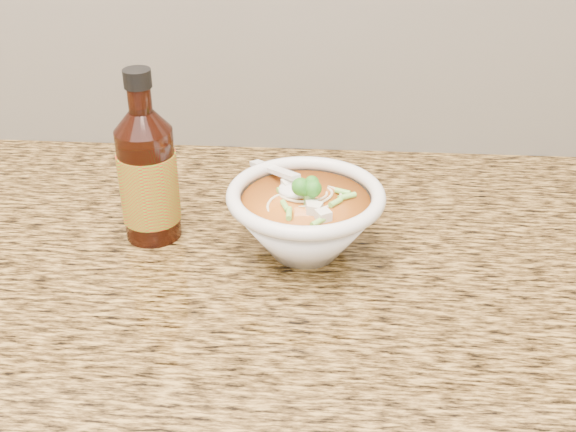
{
  "coord_description": "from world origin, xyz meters",
  "views": [
    {
      "loc": [
        0.3,
        0.99,
        1.36
      ],
      "look_at": [
        0.25,
        1.7,
        0.95
      ],
      "focal_mm": 45.0,
      "sensor_mm": 36.0,
      "label": 1
    }
  ],
  "objects": [
    {
      "name": "counter_slab",
      "position": [
        0.0,
        1.68,
        0.88
      ],
      "size": [
        4.0,
        0.68,
        0.04
      ],
      "primitive_type": "cube",
      "color": "olive",
      "rests_on": "cabinet"
    },
    {
      "name": "soup_bowl",
      "position": [
        0.27,
        1.7,
        0.94
      ],
      "size": [
        0.18,
        0.19,
        0.1
      ],
      "rotation": [
        0.0,
        0.0,
        -0.07
      ],
      "color": "white",
      "rests_on": "counter_slab"
    },
    {
      "name": "hot_sauce_bottle",
      "position": [
        0.08,
        1.72,
        0.98
      ],
      "size": [
        0.09,
        0.09,
        0.21
      ],
      "rotation": [
        0.0,
        0.0,
        -0.39
      ],
      "color": "black",
      "rests_on": "counter_slab"
    }
  ]
}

